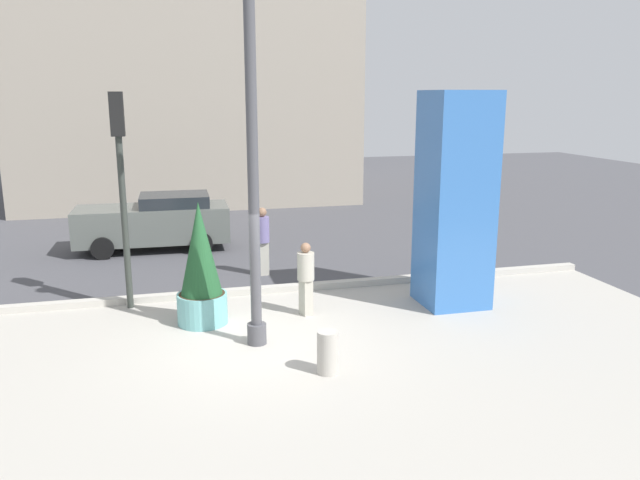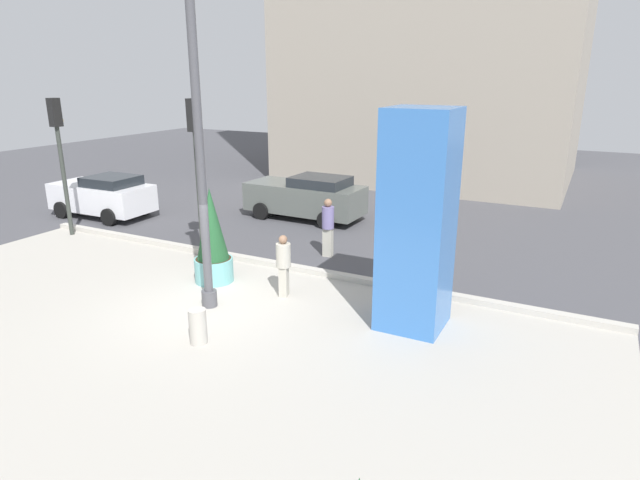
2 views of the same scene
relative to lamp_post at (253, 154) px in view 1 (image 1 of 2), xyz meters
The scene contains 11 objects.
ground_plane 5.29m from the lamp_post, 90.02° to the left, with size 60.00×60.00×0.00m, color #47474C.
plaza_pavement 4.13m from the lamp_post, 90.04° to the right, with size 18.00×10.00×0.02m, color #ADA89E.
curb_strip 4.62m from the lamp_post, 90.03° to the left, with size 18.00×0.24×0.16m, color #B7B2A8.
lamp_post is the anchor object (origin of this frame).
art_pillar_blue 4.90m from the lamp_post, 15.54° to the left, with size 1.37×1.37×4.68m, color #3870BC.
potted_plant_near_left 2.91m from the lamp_post, 123.93° to the left, with size 1.02×1.02×2.53m.
concrete_bollard 3.68m from the lamp_post, 58.52° to the right, with size 0.36×0.36×0.75m, color #B2ADA3.
traffic_light_far_side 3.65m from the lamp_post, 131.24° to the left, with size 0.28×0.42×4.65m.
car_far_lane 8.78m from the lamp_post, 102.59° to the left, with size 4.52×2.08×1.66m.
pedestrian_by_curb 5.31m from the lamp_post, 79.28° to the left, with size 0.39×0.39×1.78m.
pedestrian_crossing 3.26m from the lamp_post, 46.77° to the left, with size 0.44×0.44×1.58m.
Camera 1 is at (-1.59, -10.94, 4.59)m, focal length 35.23 mm.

